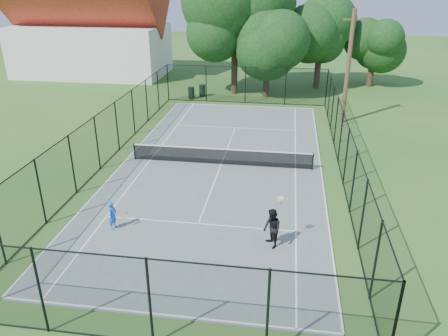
# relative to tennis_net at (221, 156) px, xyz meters

# --- Properties ---
(ground) EXTENTS (120.00, 120.00, 0.00)m
(ground) POSITION_rel_tennis_net_xyz_m (0.00, 0.00, -0.58)
(ground) COLOR #266021
(tennis_court) EXTENTS (11.00, 24.00, 0.06)m
(tennis_court) POSITION_rel_tennis_net_xyz_m (0.00, 0.00, -0.55)
(tennis_court) COLOR slate
(tennis_court) RESTS_ON ground
(tennis_net) EXTENTS (10.08, 0.08, 0.95)m
(tennis_net) POSITION_rel_tennis_net_xyz_m (0.00, 0.00, 0.00)
(tennis_net) COLOR black
(tennis_net) RESTS_ON tennis_court
(fence) EXTENTS (13.10, 26.10, 3.00)m
(fence) POSITION_rel_tennis_net_xyz_m (0.00, 0.00, 0.92)
(fence) COLOR black
(fence) RESTS_ON ground
(tree_near_left) EXTENTS (7.37, 7.37, 9.61)m
(tree_near_left) POSITION_rel_tennis_net_xyz_m (-1.29, 16.07, 5.34)
(tree_near_left) COLOR #332114
(tree_near_left) RESTS_ON ground
(tree_near_mid) EXTENTS (5.79, 5.79, 7.57)m
(tree_near_mid) POSITION_rel_tennis_net_xyz_m (1.58, 15.39, 4.08)
(tree_near_mid) COLOR #332114
(tree_near_mid) RESTS_ON ground
(tree_near_right) EXTENTS (5.65, 5.65, 7.80)m
(tree_near_right) POSITION_rel_tennis_net_xyz_m (6.07, 19.30, 4.38)
(tree_near_right) COLOR #332114
(tree_near_right) RESTS_ON ground
(tree_far_right) EXTENTS (4.47, 4.47, 5.92)m
(tree_far_right) POSITION_rel_tennis_net_xyz_m (11.09, 20.60, 3.08)
(tree_far_right) COLOR #332114
(tree_far_right) RESTS_ON ground
(building) EXTENTS (15.30, 8.15, 11.87)m
(building) POSITION_rel_tennis_net_xyz_m (-17.00, 22.00, 4.35)
(building) COLOR silver
(building) RESTS_ON ground
(trash_bin_left) EXTENTS (0.58, 0.58, 1.00)m
(trash_bin_left) POSITION_rel_tennis_net_xyz_m (-4.68, 13.69, -0.08)
(trash_bin_left) COLOR black
(trash_bin_left) RESTS_ON ground
(trash_bin_right) EXTENTS (0.58, 0.58, 1.02)m
(trash_bin_right) POSITION_rel_tennis_net_xyz_m (-3.90, 14.60, -0.06)
(trash_bin_right) COLOR black
(trash_bin_right) RESTS_ON ground
(utility_pole) EXTENTS (1.40, 0.30, 7.75)m
(utility_pole) POSITION_rel_tennis_net_xyz_m (7.46, 9.00, 3.36)
(utility_pole) COLOR #4C3823
(utility_pole) RESTS_ON ground
(player_blue) EXTENTS (0.77, 0.49, 1.23)m
(player_blue) POSITION_rel_tennis_net_xyz_m (-3.43, -7.26, 0.10)
(player_blue) COLOR blue
(player_blue) RESTS_ON tennis_court
(player_black) EXTENTS (0.99, 1.07, 2.02)m
(player_black) POSITION_rel_tennis_net_xyz_m (3.15, -7.63, 0.29)
(player_black) COLOR black
(player_black) RESTS_ON tennis_court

